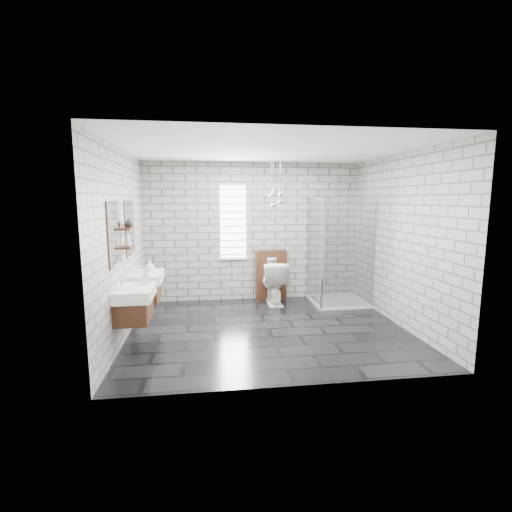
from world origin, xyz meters
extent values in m
cube|color=black|center=(0.00, 0.00, -0.01)|extent=(4.20, 3.60, 0.02)
cube|color=white|center=(0.00, 0.00, 2.71)|extent=(4.20, 3.60, 0.02)
cube|color=#9B9B96|center=(0.00, 1.81, 1.35)|extent=(4.20, 0.02, 2.70)
cube|color=#9B9B96|center=(0.00, -1.81, 1.35)|extent=(4.20, 0.02, 2.70)
cube|color=#9B9B96|center=(-2.11, 0.00, 1.35)|extent=(0.02, 3.60, 2.70)
cube|color=#9B9B96|center=(2.11, 0.00, 1.35)|extent=(0.02, 3.60, 2.70)
cube|color=#412314|center=(-1.89, -0.55, 0.55)|extent=(0.42, 0.62, 0.30)
cube|color=silver|center=(-1.69, -0.55, 0.58)|extent=(0.02, 0.35, 0.01)
cube|color=white|center=(-1.87, -0.55, 0.77)|extent=(0.47, 0.70, 0.15)
cylinder|color=silver|center=(-2.02, -0.55, 0.91)|extent=(0.04, 0.04, 0.12)
cylinder|color=silver|center=(-1.97, -0.55, 0.96)|extent=(0.10, 0.02, 0.02)
cube|color=white|center=(-2.08, -0.55, 1.55)|extent=(0.03, 0.55, 0.80)
cube|color=#412314|center=(-2.09, -0.55, 1.55)|extent=(0.01, 0.59, 0.84)
cube|color=#412314|center=(-1.89, 0.45, 0.55)|extent=(0.42, 0.62, 0.30)
cube|color=silver|center=(-1.69, 0.45, 0.58)|extent=(0.02, 0.35, 0.01)
cube|color=white|center=(-1.87, 0.45, 0.77)|extent=(0.47, 0.70, 0.15)
cylinder|color=silver|center=(-2.02, 0.45, 0.91)|extent=(0.04, 0.04, 0.12)
cylinder|color=silver|center=(-1.97, 0.45, 0.96)|extent=(0.10, 0.02, 0.02)
cube|color=white|center=(-2.08, 0.45, 1.55)|extent=(0.03, 0.55, 0.80)
cube|color=#412314|center=(-2.09, 0.45, 1.55)|extent=(0.01, 0.59, 0.84)
cube|color=#412314|center=(-2.03, -0.05, 1.32)|extent=(0.14, 0.30, 0.03)
cube|color=#412314|center=(-2.03, -0.05, 1.58)|extent=(0.14, 0.30, 0.03)
cube|color=white|center=(-0.40, 1.79, 1.55)|extent=(0.50, 0.02, 1.40)
cube|color=silver|center=(-0.40, 1.77, 2.27)|extent=(0.56, 0.04, 0.04)
cube|color=silver|center=(-0.40, 1.77, 0.83)|extent=(0.56, 0.04, 0.04)
cube|color=silver|center=(-0.40, 1.77, 0.92)|extent=(0.48, 0.01, 0.02)
cube|color=silver|center=(-0.40, 1.77, 1.06)|extent=(0.48, 0.01, 0.02)
cube|color=silver|center=(-0.40, 1.77, 1.20)|extent=(0.48, 0.01, 0.02)
cube|color=silver|center=(-0.40, 1.77, 1.34)|extent=(0.48, 0.01, 0.02)
cube|color=silver|center=(-0.40, 1.77, 1.48)|extent=(0.48, 0.01, 0.02)
cube|color=silver|center=(-0.40, 1.77, 1.62)|extent=(0.48, 0.01, 0.02)
cube|color=silver|center=(-0.40, 1.77, 1.76)|extent=(0.48, 0.01, 0.02)
cube|color=silver|center=(-0.40, 1.77, 1.90)|extent=(0.48, 0.01, 0.02)
cube|color=silver|center=(-0.40, 1.77, 2.04)|extent=(0.48, 0.01, 0.03)
cube|color=silver|center=(-0.40, 1.77, 2.18)|extent=(0.48, 0.01, 0.03)
cube|color=#412314|center=(0.34, 1.70, 0.50)|extent=(0.60, 0.20, 1.00)
cube|color=silver|center=(0.34, 1.60, 0.80)|extent=(0.18, 0.01, 0.12)
cube|color=white|center=(1.60, 1.30, 0.03)|extent=(1.00, 1.00, 0.06)
cube|color=silver|center=(1.60, 0.81, 1.03)|extent=(1.00, 0.01, 2.00)
cube|color=silver|center=(1.11, 1.30, 1.03)|extent=(0.01, 1.00, 2.00)
cube|color=silver|center=(1.11, 0.81, 1.03)|extent=(0.03, 0.03, 2.00)
cube|color=silver|center=(2.08, 0.81, 1.03)|extent=(0.03, 0.03, 2.00)
cylinder|color=silver|center=(2.04, 1.50, 1.10)|extent=(0.02, 0.02, 1.80)
cylinder|color=silver|center=(1.96, 1.50, 2.02)|extent=(0.14, 0.14, 0.02)
sphere|color=silver|center=(0.27, 1.27, 2.07)|extent=(0.09, 0.09, 0.09)
cylinder|color=silver|center=(0.27, 1.27, 2.41)|extent=(0.01, 0.01, 0.59)
sphere|color=silver|center=(0.44, 1.34, 1.95)|extent=(0.09, 0.09, 0.09)
cylinder|color=silver|center=(0.44, 1.34, 2.35)|extent=(0.01, 0.01, 0.71)
sphere|color=silver|center=(0.33, 1.45, 2.15)|extent=(0.09, 0.09, 0.09)
cylinder|color=silver|center=(0.33, 1.45, 2.45)|extent=(0.01, 0.01, 0.50)
sphere|color=silver|center=(0.32, 1.40, 1.89)|extent=(0.09, 0.09, 0.09)
cylinder|color=silver|center=(0.32, 1.40, 2.32)|extent=(0.01, 0.01, 0.77)
sphere|color=silver|center=(0.45, 1.39, 2.10)|extent=(0.09, 0.09, 0.09)
cylinder|color=silver|center=(0.45, 1.39, 2.42)|extent=(0.01, 0.01, 0.56)
imported|color=white|center=(0.34, 1.43, 0.41)|extent=(0.47, 0.81, 0.82)
imported|color=#B2B2B2|center=(-1.75, -0.32, 0.96)|extent=(0.11, 0.11, 0.21)
imported|color=#B2B2B2|center=(-1.83, 0.56, 0.94)|extent=(0.17, 0.17, 0.18)
imported|color=#B2B2B2|center=(-2.02, -0.07, 1.45)|extent=(0.11, 0.11, 0.23)
imported|color=#B2B2B2|center=(-2.02, 0.05, 1.66)|extent=(0.14, 0.14, 0.13)
camera|label=1|loc=(-0.93, -5.44, 1.99)|focal=26.00mm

